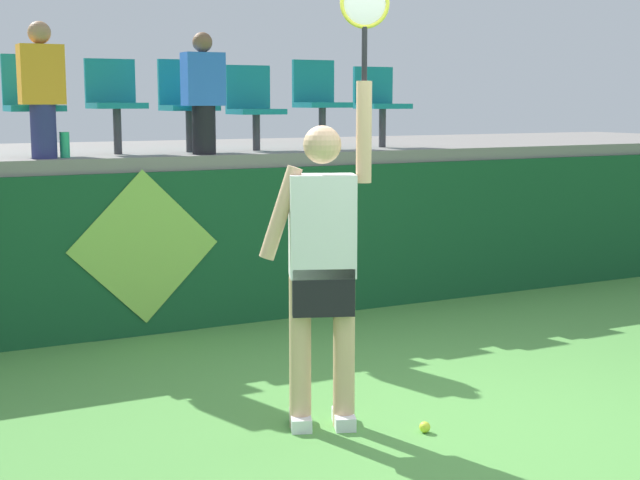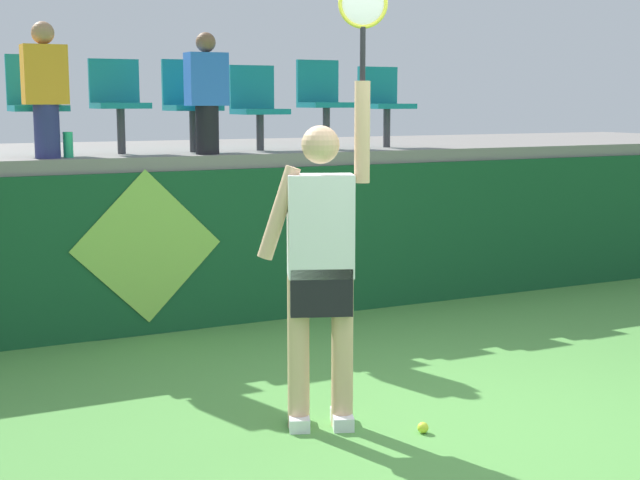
{
  "view_description": "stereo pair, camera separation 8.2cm",
  "coord_description": "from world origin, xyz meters",
  "px_view_note": "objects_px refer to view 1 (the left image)",
  "views": [
    {
      "loc": [
        -3.13,
        -4.3,
        1.92
      ],
      "look_at": [
        -0.34,
        1.09,
        1.01
      ],
      "focal_mm": 52.03,
      "sensor_mm": 36.0,
      "label": 1
    },
    {
      "loc": [
        -3.06,
        -4.33,
        1.92
      ],
      "look_at": [
        -0.34,
        1.09,
        1.01
      ],
      "focal_mm": 52.03,
      "sensor_mm": 36.0,
      "label": 2
    }
  ],
  "objects_px": {
    "stadium_chair_1": "(114,99)",
    "tennis_player": "(323,260)",
    "stadium_chair_2": "(186,100)",
    "stadium_chair_5": "(379,101)",
    "spectator_0": "(42,88)",
    "stadium_chair_3": "(253,104)",
    "stadium_chair_0": "(32,99)",
    "stadium_chair_4": "(319,98)",
    "tennis_ball": "(425,427)",
    "spectator_1": "(203,92)",
    "water_bottle": "(65,145)"
  },
  "relations": [
    {
      "from": "stadium_chair_1",
      "to": "tennis_player",
      "type": "bearing_deg",
      "value": -84.47
    },
    {
      "from": "stadium_chair_2",
      "to": "stadium_chair_5",
      "type": "xyz_separation_m",
      "value": [
        2.01,
        -0.01,
        -0.01
      ]
    },
    {
      "from": "stadium_chair_1",
      "to": "spectator_0",
      "type": "bearing_deg",
      "value": -149.17
    },
    {
      "from": "stadium_chair_1",
      "to": "stadium_chair_3",
      "type": "bearing_deg",
      "value": 0.18
    },
    {
      "from": "stadium_chair_0",
      "to": "stadium_chair_4",
      "type": "xyz_separation_m",
      "value": [
        2.68,
        -0.0,
        0.01
      ]
    },
    {
      "from": "tennis_player",
      "to": "stadium_chair_2",
      "type": "relative_size",
      "value": 3.16
    },
    {
      "from": "tennis_ball",
      "to": "stadium_chair_4",
      "type": "xyz_separation_m",
      "value": [
        1.19,
        3.66,
        1.92
      ]
    },
    {
      "from": "stadium_chair_2",
      "to": "stadium_chair_1",
      "type": "bearing_deg",
      "value": -179.68
    },
    {
      "from": "stadium_chair_5",
      "to": "stadium_chair_1",
      "type": "bearing_deg",
      "value": 179.97
    },
    {
      "from": "stadium_chair_0",
      "to": "stadium_chair_2",
      "type": "distance_m",
      "value": 1.34
    },
    {
      "from": "tennis_player",
      "to": "spectator_0",
      "type": "bearing_deg",
      "value": 109.27
    },
    {
      "from": "stadium_chair_4",
      "to": "spectator_0",
      "type": "distance_m",
      "value": 2.71
    },
    {
      "from": "spectator_0",
      "to": "spectator_1",
      "type": "relative_size",
      "value": 1.04
    },
    {
      "from": "stadium_chair_1",
      "to": "tennis_ball",
      "type": "bearing_deg",
      "value": -77.71
    },
    {
      "from": "stadium_chair_5",
      "to": "stadium_chair_4",
      "type": "bearing_deg",
      "value": 179.62
    },
    {
      "from": "tennis_player",
      "to": "stadium_chair_3",
      "type": "distance_m",
      "value": 3.54
    },
    {
      "from": "water_bottle",
      "to": "spectator_1",
      "type": "relative_size",
      "value": 0.2
    },
    {
      "from": "stadium_chair_3",
      "to": "spectator_0",
      "type": "distance_m",
      "value": 2.03
    },
    {
      "from": "tennis_ball",
      "to": "stadium_chair_0",
      "type": "height_order",
      "value": "stadium_chair_0"
    },
    {
      "from": "tennis_ball",
      "to": "stadium_chair_0",
      "type": "distance_m",
      "value": 4.39
    },
    {
      "from": "water_bottle",
      "to": "stadium_chair_2",
      "type": "height_order",
      "value": "stadium_chair_2"
    },
    {
      "from": "stadium_chair_3",
      "to": "tennis_player",
      "type": "bearing_deg",
      "value": -106.65
    },
    {
      "from": "tennis_player",
      "to": "spectator_0",
      "type": "distance_m",
      "value": 3.21
    },
    {
      "from": "stadium_chair_1",
      "to": "stadium_chair_3",
      "type": "height_order",
      "value": "stadium_chair_1"
    },
    {
      "from": "stadium_chair_1",
      "to": "stadium_chair_5",
      "type": "xyz_separation_m",
      "value": [
        2.66,
        -0.0,
        -0.01
      ]
    },
    {
      "from": "stadium_chair_1",
      "to": "stadium_chair_3",
      "type": "xyz_separation_m",
      "value": [
        1.3,
        0.0,
        -0.04
      ]
    },
    {
      "from": "tennis_ball",
      "to": "spectator_1",
      "type": "relative_size",
      "value": 0.06
    },
    {
      "from": "spectator_0",
      "to": "spectator_1",
      "type": "xyz_separation_m",
      "value": [
        1.34,
        -0.02,
        -0.03
      ]
    },
    {
      "from": "water_bottle",
      "to": "stadium_chair_3",
      "type": "xyz_separation_m",
      "value": [
        1.82,
        0.39,
        0.33
      ]
    },
    {
      "from": "tennis_player",
      "to": "spectator_0",
      "type": "height_order",
      "value": "tennis_player"
    },
    {
      "from": "water_bottle",
      "to": "stadium_chair_4",
      "type": "xyz_separation_m",
      "value": [
        2.51,
        0.39,
        0.38
      ]
    },
    {
      "from": "tennis_player",
      "to": "water_bottle",
      "type": "bearing_deg",
      "value": 106.16
    },
    {
      "from": "stadium_chair_1",
      "to": "stadium_chair_2",
      "type": "relative_size",
      "value": 0.99
    },
    {
      "from": "water_bottle",
      "to": "stadium_chair_3",
      "type": "bearing_deg",
      "value": 12.19
    },
    {
      "from": "stadium_chair_1",
      "to": "water_bottle",
      "type": "bearing_deg",
      "value": -143.19
    },
    {
      "from": "stadium_chair_5",
      "to": "tennis_ball",
      "type": "bearing_deg",
      "value": -117.06
    },
    {
      "from": "spectator_0",
      "to": "stadium_chair_1",
      "type": "bearing_deg",
      "value": 30.83
    },
    {
      "from": "stadium_chair_4",
      "to": "stadium_chair_5",
      "type": "xyz_separation_m",
      "value": [
        0.67,
        -0.0,
        -0.03
      ]
    },
    {
      "from": "water_bottle",
      "to": "tennis_ball",
      "type": "bearing_deg",
      "value": -68.04
    },
    {
      "from": "stadium_chair_3",
      "to": "stadium_chair_4",
      "type": "relative_size",
      "value": 0.93
    },
    {
      "from": "tennis_player",
      "to": "stadium_chair_4",
      "type": "distance_m",
      "value": 3.8
    },
    {
      "from": "tennis_player",
      "to": "stadium_chair_1",
      "type": "xyz_separation_m",
      "value": [
        -0.32,
        3.28,
        0.93
      ]
    },
    {
      "from": "tennis_player",
      "to": "tennis_ball",
      "type": "height_order",
      "value": "tennis_player"
    },
    {
      "from": "spectator_1",
      "to": "tennis_player",
      "type": "bearing_deg",
      "value": -96.73
    },
    {
      "from": "stadium_chair_0",
      "to": "tennis_ball",
      "type": "bearing_deg",
      "value": -67.95
    },
    {
      "from": "tennis_player",
      "to": "stadium_chair_4",
      "type": "bearing_deg",
      "value": 63.03
    },
    {
      "from": "stadium_chair_1",
      "to": "stadium_chair_3",
      "type": "distance_m",
      "value": 1.3
    },
    {
      "from": "tennis_ball",
      "to": "stadium_chair_1",
      "type": "height_order",
      "value": "stadium_chair_1"
    },
    {
      "from": "stadium_chair_3",
      "to": "stadium_chair_5",
      "type": "xyz_separation_m",
      "value": [
        1.36,
        -0.01,
        0.03
      ]
    },
    {
      "from": "tennis_ball",
      "to": "spectator_0",
      "type": "xyz_separation_m",
      "value": [
        -1.48,
        3.25,
        1.99
      ]
    }
  ]
}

